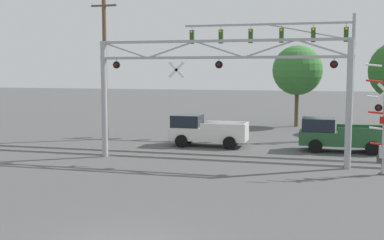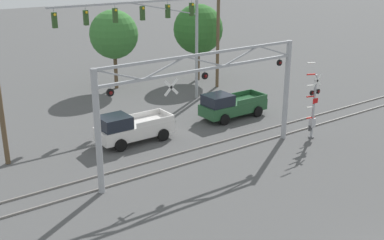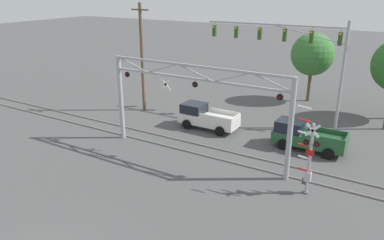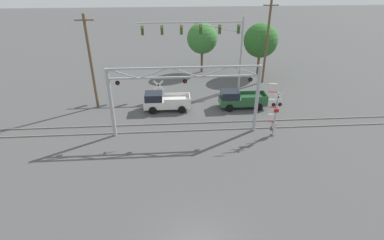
# 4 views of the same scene
# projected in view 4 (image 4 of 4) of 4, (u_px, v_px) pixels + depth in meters

# --- Properties ---
(rail_track_near) EXTENTS (80.00, 0.08, 0.10)m
(rail_track_near) POSITION_uv_depth(u_px,v_px,m) (185.00, 131.00, 27.71)
(rail_track_near) COLOR gray
(rail_track_near) RESTS_ON ground_plane
(rail_track_far) EXTENTS (80.00, 0.08, 0.10)m
(rail_track_far) POSITION_uv_depth(u_px,v_px,m) (185.00, 123.00, 28.97)
(rail_track_far) COLOR gray
(rail_track_far) RESTS_ON ground_plane
(crossing_gantry) EXTENTS (13.02, 0.32, 6.28)m
(crossing_gantry) POSITION_uv_depth(u_px,v_px,m) (185.00, 92.00, 25.59)
(crossing_gantry) COLOR #9EA0A5
(crossing_gantry) RESTS_ON ground_plane
(crossing_signal_mast) EXTENTS (1.37, 0.35, 5.05)m
(crossing_signal_mast) POSITION_uv_depth(u_px,v_px,m) (275.00, 115.00, 26.13)
(crossing_signal_mast) COLOR #9EA0A5
(crossing_signal_mast) RESTS_ON ground_plane
(traffic_signal_span) EXTENTS (11.94, 0.39, 8.55)m
(traffic_signal_span) POSITION_uv_depth(u_px,v_px,m) (212.00, 38.00, 34.11)
(traffic_signal_span) COLOR #9EA0A5
(traffic_signal_span) RESTS_ON ground_plane
(pickup_truck_lead) EXTENTS (4.83, 2.08, 1.94)m
(pickup_truck_lead) POSITION_uv_depth(u_px,v_px,m) (164.00, 101.00, 31.34)
(pickup_truck_lead) COLOR silver
(pickup_truck_lead) RESTS_ON ground_plane
(pickup_truck_following) EXTENTS (4.99, 2.08, 1.94)m
(pickup_truck_following) POSITION_uv_depth(u_px,v_px,m) (240.00, 99.00, 31.85)
(pickup_truck_following) COLOR #23512D
(pickup_truck_following) RESTS_ON ground_plane
(utility_pole_left) EXTENTS (1.80, 0.28, 9.64)m
(utility_pole_left) POSITION_uv_depth(u_px,v_px,m) (91.00, 62.00, 30.08)
(utility_pole_left) COLOR brown
(utility_pole_left) RESTS_ON ground_plane
(utility_pole_right) EXTENTS (1.80, 0.28, 10.06)m
(utility_pole_right) POSITION_uv_depth(u_px,v_px,m) (267.00, 42.00, 36.56)
(utility_pole_right) COLOR brown
(utility_pole_right) RESTS_ON ground_plane
(background_tree_beyond_span) EXTENTS (4.14, 4.14, 6.78)m
(background_tree_beyond_span) POSITION_uv_depth(u_px,v_px,m) (202.00, 38.00, 40.54)
(background_tree_beyond_span) COLOR brown
(background_tree_beyond_span) RESTS_ON ground_plane
(background_tree_far_left_verge) EXTENTS (4.50, 4.50, 6.95)m
(background_tree_far_left_verge) POSITION_uv_depth(u_px,v_px,m) (261.00, 41.00, 39.50)
(background_tree_far_left_verge) COLOR brown
(background_tree_far_left_verge) RESTS_ON ground_plane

